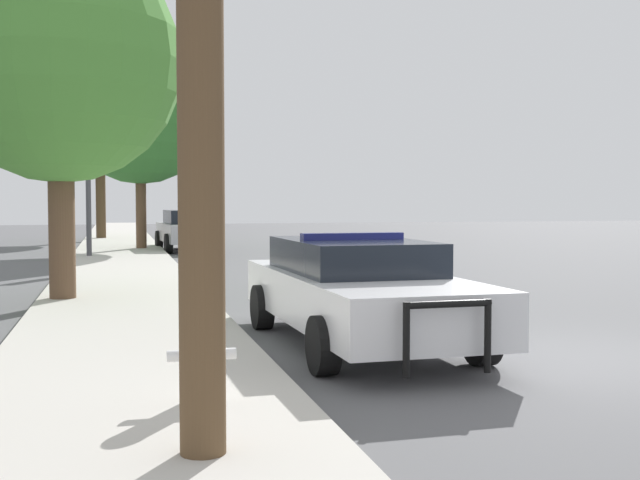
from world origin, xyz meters
name	(u,v)px	position (x,y,z in m)	size (l,w,h in m)	color
ground_plane	(576,359)	(0.00, 0.00, 0.00)	(110.00, 110.00, 0.00)	#565659
sidewalk_left	(132,377)	(-5.10, 0.00, 0.07)	(3.00, 110.00, 0.13)	#BCB7AD
police_car	(357,288)	(-2.22, 1.54, 0.73)	(2.21, 5.33, 1.44)	white
fire_hydrant	(202,350)	(-4.53, -1.40, 0.57)	(0.60, 0.26, 0.82)	white
traffic_light	(133,142)	(-4.68, 17.64, 3.69)	(3.46, 0.35, 5.06)	#424247
car_background_midblock	(187,229)	(-2.70, 21.37, 0.79)	(2.14, 4.57, 1.50)	#B7B7BC
tree_sidewalk_mid	(140,108)	(-4.33, 21.35, 5.18)	(5.50, 5.50, 7.81)	brown
tree_sidewalk_near	(59,62)	(-6.16, 6.52, 4.28)	(4.28, 4.28, 6.31)	brown
tree_sidewalk_far	(100,134)	(-5.88, 29.82, 4.90)	(3.76, 3.76, 6.70)	#4C3823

